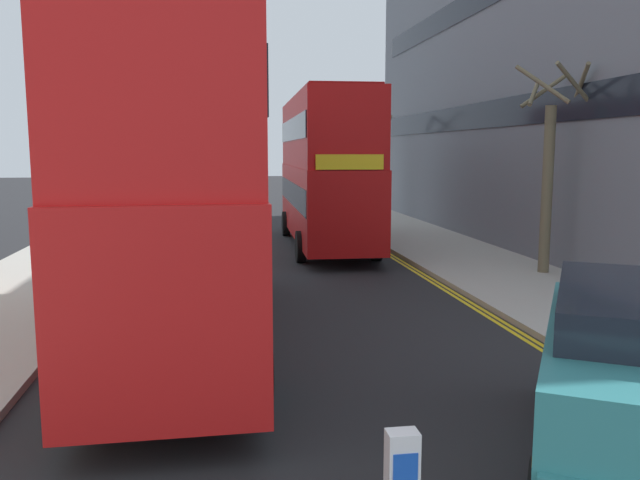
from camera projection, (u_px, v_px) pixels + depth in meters
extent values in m
cube|color=#ADA89E|center=(491.00, 270.00, 19.19)|extent=(4.00, 80.00, 0.14)
cube|color=#ADA89E|center=(34.00, 284.00, 17.19)|extent=(4.00, 80.00, 0.14)
cube|color=yellow|center=(448.00, 288.00, 16.92)|extent=(0.10, 56.00, 0.01)
cube|color=yellow|center=(442.00, 289.00, 16.90)|extent=(0.10, 56.00, 0.01)
cube|color=blue|center=(406.00, 468.00, 5.47)|extent=(0.22, 0.01, 0.26)
cube|color=red|center=(181.00, 250.00, 12.19)|extent=(2.61, 10.82, 2.60)
cube|color=red|center=(177.00, 114.00, 11.84)|extent=(2.55, 10.61, 2.50)
cube|color=black|center=(181.00, 234.00, 12.15)|extent=(2.63, 10.39, 0.84)
cube|color=black|center=(177.00, 109.00, 11.82)|extent=(2.62, 10.18, 0.80)
cube|color=yellow|center=(189.00, 163.00, 17.23)|extent=(2.00, 0.08, 0.44)
cube|color=maroon|center=(175.00, 42.00, 11.66)|extent=(2.35, 9.74, 0.10)
cylinder|color=black|center=(136.00, 280.00, 15.42)|extent=(0.31, 1.04, 1.04)
cylinder|color=black|center=(240.00, 277.00, 15.83)|extent=(0.31, 1.04, 1.04)
cylinder|color=black|center=(81.00, 376.00, 8.88)|extent=(0.31, 1.04, 1.04)
cylinder|color=black|center=(261.00, 366.00, 9.29)|extent=(0.31, 1.04, 1.04)
cube|color=#B20F0F|center=(325.00, 201.00, 24.08)|extent=(2.84, 10.87, 2.60)
cube|color=#B20F0F|center=(325.00, 132.00, 23.73)|extent=(2.78, 10.66, 2.50)
cube|color=black|center=(325.00, 193.00, 24.04)|extent=(2.86, 10.44, 0.84)
cube|color=black|center=(325.00, 130.00, 23.72)|extent=(2.84, 10.23, 0.80)
cube|color=yellow|center=(350.00, 162.00, 18.58)|extent=(2.00, 0.12, 0.44)
cube|color=maroon|center=(325.00, 97.00, 23.55)|extent=(2.56, 9.79, 0.10)
cylinder|color=black|center=(376.00, 245.00, 21.12)|extent=(0.33, 1.05, 1.04)
cylinder|color=black|center=(301.00, 247.00, 20.81)|extent=(0.33, 1.05, 1.04)
cylinder|color=black|center=(344.00, 223.00, 27.70)|extent=(0.33, 1.05, 1.04)
cylinder|color=black|center=(286.00, 224.00, 27.39)|extent=(0.33, 1.05, 1.04)
cube|color=teal|center=(636.00, 395.00, 7.08)|extent=(4.05, 5.01, 1.50)
cube|color=black|center=(640.00, 321.00, 7.11)|extent=(3.04, 3.50, 0.76)
cube|color=orange|center=(636.00, 391.00, 7.07)|extent=(3.87, 4.70, 0.10)
cylinder|color=black|center=(552.00, 390.00, 8.83)|extent=(0.54, 0.70, 0.68)
cylinder|color=#6B6047|center=(547.00, 190.00, 18.17)|extent=(0.31, 0.31, 4.73)
cylinder|color=#6B6047|center=(580.00, 86.00, 17.67)|extent=(0.56, 1.51, 1.13)
cylinder|color=#6B6047|center=(543.00, 91.00, 18.42)|extent=(1.33, 0.29, 0.98)
cylinder|color=#6B6047|center=(534.00, 94.00, 18.04)|extent=(0.73, 0.88, 0.77)
cylinder|color=#6B6047|center=(542.00, 84.00, 17.20)|extent=(1.12, 1.23, 1.13)
cylinder|color=#6B6047|center=(575.00, 84.00, 17.14)|extent=(1.47, 0.67, 1.12)
cylinder|color=#6B6047|center=(377.00, 174.00, 33.77)|extent=(0.39, 0.39, 4.48)
cylinder|color=#6B6047|center=(388.00, 124.00, 33.50)|extent=(0.13, 1.17, 0.87)
cylinder|color=#6B6047|center=(369.00, 124.00, 33.78)|extent=(1.00, 0.85, 0.89)
cylinder|color=#6B6047|center=(375.00, 121.00, 32.69)|extent=(1.42, 0.73, 1.10)
cube|color=slate|center=(594.00, 78.00, 25.76)|extent=(10.00, 28.00, 13.06)
cube|color=black|center=(474.00, 116.00, 25.20)|extent=(0.04, 24.64, 1.00)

